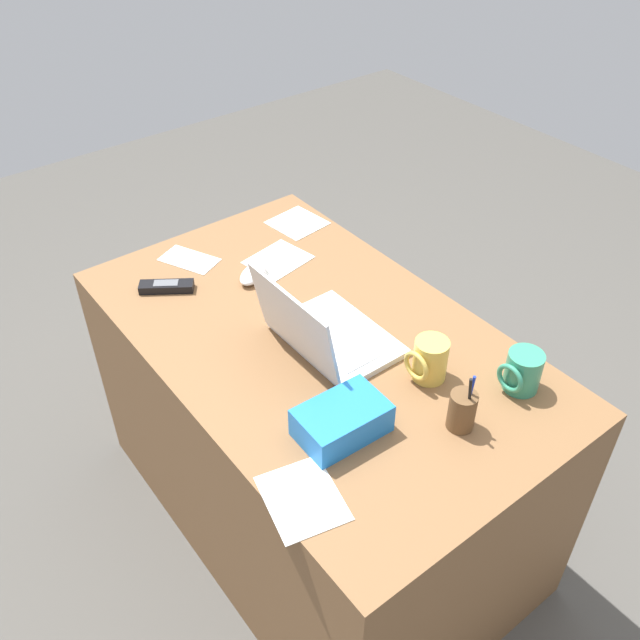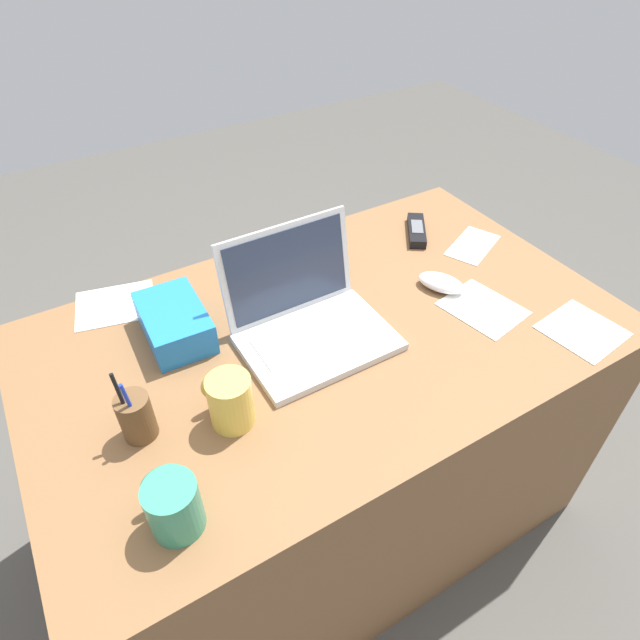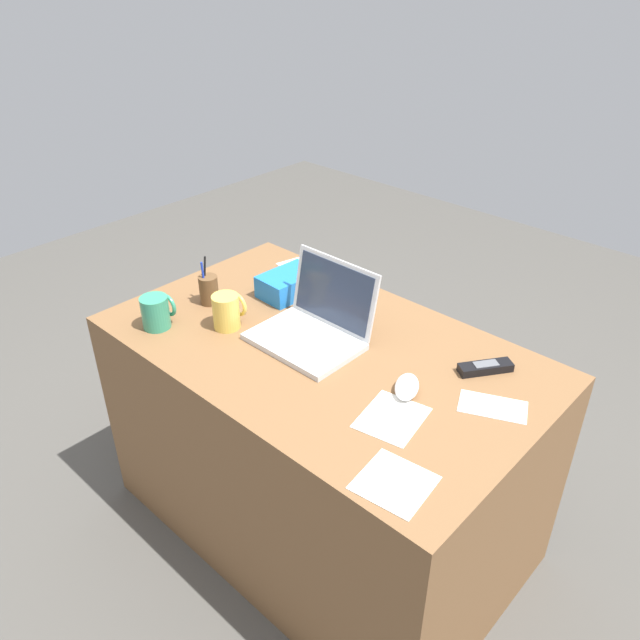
{
  "view_description": "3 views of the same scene",
  "coord_description": "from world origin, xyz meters",
  "px_view_note": "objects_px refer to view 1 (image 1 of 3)",
  "views": [
    {
      "loc": [
        -1.09,
        0.83,
        1.91
      ],
      "look_at": [
        0.01,
        -0.02,
        0.79
      ],
      "focal_mm": 38.78,
      "sensor_mm": 36.0,
      "label": 1
    },
    {
      "loc": [
        -0.47,
        -0.76,
        1.57
      ],
      "look_at": [
        -0.05,
        -0.05,
        0.84
      ],
      "focal_mm": 30.22,
      "sensor_mm": 36.0,
      "label": 2
    },
    {
      "loc": [
        1.04,
        -1.13,
        1.78
      ],
      "look_at": [
        0.02,
        -0.03,
        0.86
      ],
      "focal_mm": 35.12,
      "sensor_mm": 36.0,
      "label": 3
    }
  ],
  "objects_px": {
    "pen_holder": "(462,410)",
    "snack_bag": "(342,420)",
    "coffee_mug_white": "(522,372)",
    "cordless_phone": "(167,287)",
    "coffee_mug_tall": "(429,360)",
    "computer_mouse": "(253,274)",
    "laptop": "(324,333)"
  },
  "relations": [
    {
      "from": "computer_mouse",
      "to": "snack_bag",
      "type": "bearing_deg",
      "value": 136.4
    },
    {
      "from": "coffee_mug_white",
      "to": "cordless_phone",
      "type": "height_order",
      "value": "coffee_mug_white"
    },
    {
      "from": "laptop",
      "to": "coffee_mug_white",
      "type": "relative_size",
      "value": 3.11
    },
    {
      "from": "laptop",
      "to": "coffee_mug_white",
      "type": "distance_m",
      "value": 0.49
    },
    {
      "from": "coffee_mug_tall",
      "to": "cordless_phone",
      "type": "relative_size",
      "value": 0.73
    },
    {
      "from": "cordless_phone",
      "to": "pen_holder",
      "type": "bearing_deg",
      "value": -162.08
    },
    {
      "from": "coffee_mug_white",
      "to": "pen_holder",
      "type": "xyz_separation_m",
      "value": [
        0.0,
        0.2,
        -0.0
      ]
    },
    {
      "from": "laptop",
      "to": "coffee_mug_tall",
      "type": "bearing_deg",
      "value": -151.51
    },
    {
      "from": "laptop",
      "to": "computer_mouse",
      "type": "distance_m",
      "value": 0.36
    },
    {
      "from": "pen_holder",
      "to": "snack_bag",
      "type": "distance_m",
      "value": 0.27
    },
    {
      "from": "coffee_mug_tall",
      "to": "pen_holder",
      "type": "height_order",
      "value": "pen_holder"
    },
    {
      "from": "laptop",
      "to": "cordless_phone",
      "type": "xyz_separation_m",
      "value": [
        0.46,
        0.2,
        -0.03
      ]
    },
    {
      "from": "cordless_phone",
      "to": "snack_bag",
      "type": "distance_m",
      "value": 0.72
    },
    {
      "from": "cordless_phone",
      "to": "computer_mouse",
      "type": "bearing_deg",
      "value": -114.77
    },
    {
      "from": "computer_mouse",
      "to": "coffee_mug_tall",
      "type": "distance_m",
      "value": 0.61
    },
    {
      "from": "coffee_mug_tall",
      "to": "pen_holder",
      "type": "xyz_separation_m",
      "value": [
        -0.16,
        0.05,
        -0.01
      ]
    },
    {
      "from": "coffee_mug_tall",
      "to": "computer_mouse",
      "type": "bearing_deg",
      "value": 10.21
    },
    {
      "from": "snack_bag",
      "to": "cordless_phone",
      "type": "bearing_deg",
      "value": 4.5
    },
    {
      "from": "laptop",
      "to": "pen_holder",
      "type": "height_order",
      "value": "laptop"
    },
    {
      "from": "laptop",
      "to": "cordless_phone",
      "type": "bearing_deg",
      "value": 23.61
    },
    {
      "from": "coffee_mug_white",
      "to": "pen_holder",
      "type": "bearing_deg",
      "value": 89.81
    },
    {
      "from": "laptop",
      "to": "coffee_mug_tall",
      "type": "xyz_separation_m",
      "value": [
        -0.24,
        -0.13,
        0.01
      ]
    },
    {
      "from": "pen_holder",
      "to": "snack_bag",
      "type": "bearing_deg",
      "value": 56.56
    },
    {
      "from": "coffee_mug_tall",
      "to": "pen_holder",
      "type": "distance_m",
      "value": 0.17
    },
    {
      "from": "pen_holder",
      "to": "cordless_phone",
      "type": "bearing_deg",
      "value": 17.92
    },
    {
      "from": "laptop",
      "to": "computer_mouse",
      "type": "relative_size",
      "value": 2.78
    },
    {
      "from": "coffee_mug_white",
      "to": "coffee_mug_tall",
      "type": "bearing_deg",
      "value": 42.67
    },
    {
      "from": "computer_mouse",
      "to": "coffee_mug_tall",
      "type": "bearing_deg",
      "value": 162.03
    },
    {
      "from": "snack_bag",
      "to": "coffee_mug_white",
      "type": "bearing_deg",
      "value": -109.21
    },
    {
      "from": "coffee_mug_white",
      "to": "coffee_mug_tall",
      "type": "distance_m",
      "value": 0.22
    },
    {
      "from": "laptop",
      "to": "coffee_mug_tall",
      "type": "relative_size",
      "value": 2.93
    },
    {
      "from": "cordless_phone",
      "to": "snack_bag",
      "type": "height_order",
      "value": "snack_bag"
    }
  ]
}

